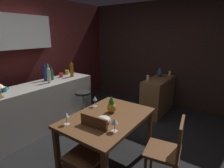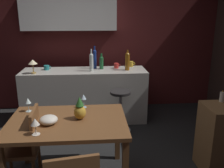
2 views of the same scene
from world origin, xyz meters
name	(u,v)px [view 1 (image 1 of 2)]	position (x,y,z in m)	size (l,w,h in m)	color
ground_plane	(102,150)	(0.00, 0.00, 0.00)	(9.00, 9.00, 0.00)	black
wall_kitchen_back	(19,54)	(-0.06, 2.08, 1.41)	(5.20, 0.33, 2.60)	#4C1919
wall_side_right	(152,54)	(2.55, 0.30, 1.30)	(0.10, 4.40, 2.60)	#33231E
dining_table	(107,122)	(-0.17, -0.24, 0.65)	(1.24, 0.87, 0.74)	brown
kitchen_counter	(44,105)	(-0.04, 1.42, 0.45)	(2.10, 0.60, 0.90)	#B2ADA3
sideboard_cabinet	(158,95)	(1.92, -0.18, 0.41)	(1.10, 0.44, 0.82)	olive
chair_near_window	(89,150)	(-0.61, -0.28, 0.49)	(0.42, 0.42, 0.89)	brown
chair_by_doorway	(169,150)	(-0.06, -1.06, 0.49)	(0.46, 0.46, 0.89)	brown
bar_stool	(83,106)	(0.52, 0.90, 0.36)	(0.34, 0.34, 0.68)	#262323
wine_glass_left	(115,122)	(-0.42, -0.53, 0.86)	(0.08, 0.08, 0.16)	silver
wine_glass_right	(95,99)	(-0.01, 0.12, 0.87)	(0.07, 0.07, 0.17)	silver
wine_glass_center	(66,115)	(-0.63, 0.04, 0.86)	(0.07, 0.07, 0.16)	silver
pineapple_centerpiece	(112,105)	(-0.03, -0.21, 0.85)	(0.13, 0.13, 0.25)	gold
fruit_bowl	(103,120)	(-0.35, -0.31, 0.78)	(0.18, 0.18, 0.09)	beige
wine_bottle_amber	(72,69)	(0.69, 1.37, 1.07)	(0.08, 0.08, 0.34)	#8C5114
wine_bottle_cobalt	(45,72)	(0.14, 1.55, 1.08)	(0.06, 0.06, 0.39)	navy
wine_bottle_green	(52,74)	(0.26, 1.49, 1.02)	(0.07, 0.07, 0.27)	#1E592D
wine_bottle_clear	(49,75)	(0.09, 1.35, 1.06)	(0.07, 0.07, 0.37)	silver
cup_red	(61,75)	(0.52, 1.53, 0.95)	(0.11, 0.08, 0.09)	red
cup_mustard	(67,72)	(0.80, 1.65, 0.95)	(0.12, 0.09, 0.10)	gold
cup_teal	(4,89)	(-0.68, 1.49, 0.94)	(0.12, 0.09, 0.08)	teal
pillar_candle_tall	(148,78)	(1.63, -0.02, 0.88)	(0.06, 0.06, 0.14)	white
pillar_candle_short	(170,74)	(2.36, -0.27, 0.88)	(0.06, 0.06, 0.13)	white
vase_ceramic_blue	(160,73)	(2.10, -0.11, 0.92)	(0.11, 0.11, 0.21)	#334C8C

